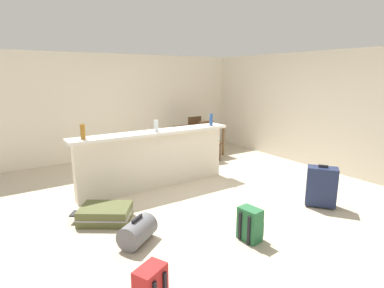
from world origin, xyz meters
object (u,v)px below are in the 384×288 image
dining_table (200,130)px  dining_chair_far_side (193,132)px  backpack_green (250,225)px  bottle_clear (156,126)px  duffel_bag_grey (138,231)px  dining_chair_near_partition (208,139)px  suitcase_flat_olive (105,214)px  bottle_blue (211,120)px  suitcase_upright_navy (321,186)px  bottle_amber (83,132)px

dining_table → dining_chair_far_side: 0.52m
dining_chair_far_side → backpack_green: bearing=-114.7°
bottle_clear → duffel_bag_grey: size_ratio=0.36×
dining_chair_near_partition → suitcase_flat_olive: (-3.10, -1.79, -0.41)m
dining_table → dining_chair_near_partition: 0.52m
backpack_green → bottle_blue: bearing=64.6°
bottle_blue → suitcase_upright_navy: bearing=-75.4°
bottle_clear → dining_chair_near_partition: (1.88, 1.00, -0.62)m
bottle_amber → bottle_clear: 1.24m
duffel_bag_grey → suitcase_upright_navy: (2.81, -0.56, 0.18)m
bottle_clear → dining_table: (1.97, 1.50, -0.49)m
bottle_blue → suitcase_upright_navy: (0.55, -2.12, -0.82)m
bottle_clear → dining_chair_near_partition: bearing=28.0°
bottle_blue → suitcase_flat_olive: bearing=-162.1°
backpack_green → bottle_clear: bearing=93.0°
bottle_amber → suitcase_flat_olive: bottle_amber is taller
suitcase_flat_olive → suitcase_upright_navy: suitcase_upright_navy is taller
bottle_blue → dining_chair_near_partition: 1.38m
bottle_blue → dining_table: bottle_blue is taller
bottle_amber → dining_chair_far_side: size_ratio=0.25×
bottle_blue → duffel_bag_grey: bearing=-145.5°
bottle_clear → dining_table: bearing=37.2°
dining_table → duffel_bag_grey: dining_table is taller
dining_table → suitcase_upright_navy: bearing=-93.7°
bottle_amber → duffel_bag_grey: (0.16, -1.61, -1.00)m
dining_table → suitcase_upright_navy: (-0.23, -3.63, -0.32)m
bottle_clear → suitcase_upright_navy: size_ratio=0.31×
dining_table → dining_chair_near_partition: (-0.09, -0.50, -0.13)m
bottle_clear → bottle_amber: bearing=178.1°
duffel_bag_grey → suitcase_upright_navy: size_ratio=0.84×
bottle_amber → dining_chair_far_side: 3.90m
bottle_amber → suitcase_flat_olive: (0.01, -0.83, -1.04)m
bottle_clear → backpack_green: 2.46m
bottle_amber → dining_chair_near_partition: (3.12, 0.96, -0.64)m
backpack_green → dining_chair_far_side: bearing=65.3°
bottle_clear → suitcase_flat_olive: bottle_clear is taller
bottle_clear → bottle_blue: 1.19m
suitcase_flat_olive → duffel_bag_grey: duffel_bag_grey is taller
dining_table → bottle_amber: bearing=-155.6°
bottle_amber → bottle_blue: bearing=-1.3°
suitcase_flat_olive → dining_chair_near_partition: bearing=30.0°
bottle_clear → suitcase_flat_olive: bearing=-147.1°
bottle_clear → bottle_blue: (1.19, -0.01, 0.02)m
bottle_amber → backpack_green: 2.84m
bottle_clear → bottle_blue: bearing=-0.6°
bottle_blue → suitcase_flat_olive: bottle_blue is taller
bottle_blue → dining_chair_near_partition: (0.69, 1.01, -0.64)m
dining_table → duffel_bag_grey: size_ratio=1.95×
bottle_amber → bottle_clear: (1.24, -0.04, -0.01)m
dining_chair_far_side → suitcase_flat_olive: bearing=-139.9°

